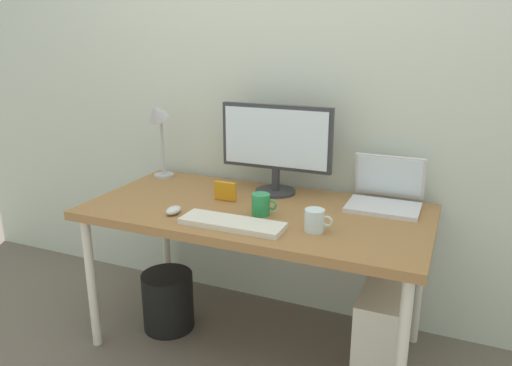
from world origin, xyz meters
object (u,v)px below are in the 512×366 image
Objects in this scene: photo_frame at (225,191)px; keyboard at (232,223)px; desk_lamp at (158,124)px; computer_tower at (380,334)px; desk at (256,219)px; coffee_mug at (261,204)px; monitor at (275,143)px; mouse at (174,210)px; glass_cup at (315,220)px; laptop at (386,194)px; wastebasket at (168,301)px.

keyboard is at bearing -58.49° from photo_frame.
desk_lamp is 1.02× the size of computer_tower.
coffee_mug reaches higher than desk.
desk is at bearing -88.86° from monitor.
glass_cup is at bearing 4.78° from mouse.
wastebasket is (-1.01, -0.32, -0.61)m from laptop.
mouse is at bearing -175.22° from glass_cup.
photo_frame is at bearing 121.51° from keyboard.
laptop is 1.23m from desk_lamp.
keyboard is 4.89× the size of mouse.
keyboard is 0.30m from mouse.
desk_lamp is 0.97× the size of keyboard.
mouse is at bearing -150.55° from laptop.
monitor reaches higher than desk.
photo_frame is (-0.17, -0.21, -0.20)m from monitor.
desk_lamp reaches higher than coffee_mug.
glass_cup is (1.00, -0.40, -0.26)m from desk_lamp.
computer_tower is (1.27, -0.26, -0.80)m from desk_lamp.
keyboard is at bearing -91.28° from desk.
computer_tower is at bearing -23.44° from monitor.
desk_lamp is at bearing 128.99° from mouse.
desk is 3.61× the size of desk_lamp.
wastebasket is at bearing 158.21° from keyboard.
keyboard is at bearing -21.79° from wastebasket.
monitor is 0.34m from photo_frame.
desk is 2.77× the size of monitor.
coffee_mug is 0.77m from computer_tower.
glass_cup is (0.63, 0.05, 0.03)m from mouse.
computer_tower is at bearing 20.46° from keyboard.
laptop is at bearing 1.96° from monitor.
photo_frame reaches higher than computer_tower.
desk reaches higher than wastebasket.
laptop is (0.54, 0.02, -0.19)m from monitor.
keyboard is 0.76m from wastebasket.
desk is 0.37m from glass_cup.
desk_lamp is (-1.21, -0.02, 0.24)m from laptop.
desk is at bearing 178.63° from computer_tower.
mouse is 0.21× the size of computer_tower.
desk is at bearing 6.32° from wastebasket.
glass_cup is at bearing -116.66° from laptop.
desk_lamp reaches higher than keyboard.
monitor is at bearing 32.60° from wastebasket.
photo_frame reaches higher than keyboard.
keyboard is at bearing -159.54° from computer_tower.
coffee_mug is 0.27× the size of computer_tower.
wastebasket is at bearing -162.54° from laptop.
photo_frame is (-0.18, 0.04, 0.10)m from desk.
keyboard is at bearing -137.08° from laptop.
monitor is 0.98m from wastebasket.
desk_lamp reaches higher than wastebasket.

